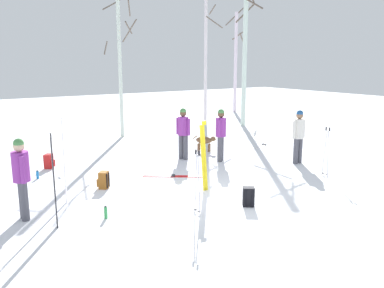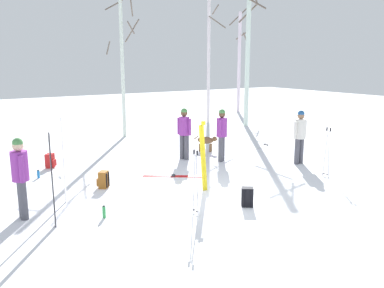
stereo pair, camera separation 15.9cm
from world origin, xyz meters
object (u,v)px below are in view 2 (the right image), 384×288
object	(u,v)px
ski_pair_planted_2	(203,157)
ski_pair_planted_1	(52,181)
backpack_1	(103,180)
birch_tree_2	(248,50)
water_bottle_0	(38,174)
person_0	(184,130)
backpack_0	(247,197)
person_1	(222,132)
birch_tree_3	(239,61)
ski_poles_1	(327,151)
dog	(207,141)
water_bottle_1	(104,212)
ski_pair_lying_1	(265,145)
birch_tree_1	(209,51)
person_3	(300,133)
backpack_2	(50,161)
ski_pair_planted_0	(64,160)
ski_poles_0	(196,180)
birch_tree_0	(122,62)
ski_pair_lying_0	(175,176)

from	to	relation	value
ski_pair_planted_2	ski_pair_planted_1	bearing A→B (deg)	-176.20
backpack_1	birch_tree_2	xyz separation A→B (m)	(9.68, 5.85, 3.51)
water_bottle_0	birch_tree_2	xyz separation A→B (m)	(10.91, 4.03, 3.62)
person_0	backpack_0	bearing A→B (deg)	-103.55
person_1	birch_tree_3	xyz separation A→B (m)	(8.56, 9.76, 2.24)
ski_poles_1	birch_tree_2	size ratio (longest dim) A/B	0.20
dog	ski_poles_1	distance (m)	4.63
backpack_1	birch_tree_3	world-z (taller)	birch_tree_3
water_bottle_1	birch_tree_2	size ratio (longest dim) A/B	0.04
dog	ski_pair_lying_1	distance (m)	2.58
person_1	birch_tree_1	bearing A→B (deg)	58.30
person_3	birch_tree_2	world-z (taller)	birch_tree_2
backpack_2	ski_pair_planted_0	bearing A→B (deg)	-97.23
person_3	ski_poles_0	distance (m)	5.45
birch_tree_0	backpack_1	bearing A→B (deg)	-117.43
ski_pair_planted_1	ski_pair_lying_1	size ratio (longest dim) A/B	1.14
person_0	ski_poles_1	distance (m)	4.57
birch_tree_3	water_bottle_1	bearing A→B (deg)	-137.61
backpack_1	birch_tree_1	world-z (taller)	birch_tree_1
backpack_0	backpack_1	distance (m)	3.79
ski_poles_0	water_bottle_1	world-z (taller)	ski_poles_0
ski_poles_1	water_bottle_0	size ratio (longest dim) A/B	5.98
water_bottle_0	ski_pair_planted_1	bearing A→B (deg)	-96.83
ski_pair_planted_0	backpack_2	xyz separation A→B (m)	(0.42, 3.30, -0.78)
person_3	ski_pair_planted_0	bearing A→B (deg)	176.47
person_1	backpack_0	bearing A→B (deg)	-118.49
ski_pair_planted_0	backpack_0	bearing A→B (deg)	-36.71
birch_tree_2	person_3	bearing A→B (deg)	-117.28
ski_pair_lying_1	birch_tree_3	distance (m)	10.87
backpack_0	water_bottle_1	world-z (taller)	backpack_0
person_1	backpack_2	distance (m)	5.46
ski_pair_planted_2	birch_tree_3	distance (m)	16.30
person_1	backpack_1	distance (m)	4.39
person_0	water_bottle_0	size ratio (longest dim) A/B	7.24
ski_pair_planted_1	person_0	bearing A→B (deg)	33.55
backpack_0	birch_tree_2	size ratio (longest dim) A/B	0.06
backpack_1	ski_poles_1	bearing A→B (deg)	-22.89
ski_pair_lying_0	birch_tree_2	bearing A→B (deg)	38.05
person_1	ski_pair_lying_0	size ratio (longest dim) A/B	1.08
birch_tree_0	birch_tree_3	size ratio (longest dim) A/B	0.93
birch_tree_0	person_0	bearing A→B (deg)	-89.30
ski_pair_lying_0	backpack_2	distance (m)	4.00
birch_tree_1	birch_tree_3	world-z (taller)	birch_tree_1
dog	water_bottle_1	distance (m)	6.74
birch_tree_2	ski_poles_0	bearing A→B (deg)	-134.96
ski_pair_planted_2	water_bottle_1	xyz separation A→B (m)	(-2.75, -0.37, -0.76)
person_0	ski_pair_lying_1	xyz separation A→B (m)	(3.81, 0.18, -0.97)
water_bottle_1	ski_pair_planted_2	bearing A→B (deg)	7.71
birch_tree_2	person_1	bearing A→B (deg)	-136.03
person_1	backpack_0	world-z (taller)	person_1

